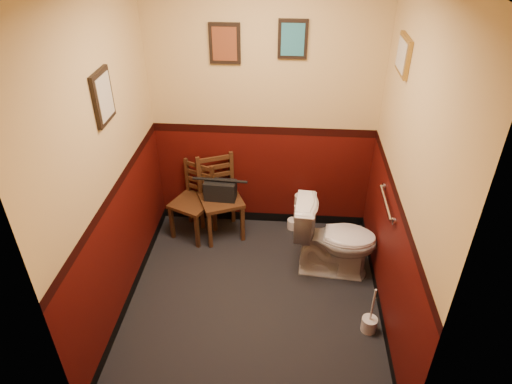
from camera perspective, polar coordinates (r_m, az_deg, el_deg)
floor at (r=4.21m, az=-0.27°, el=-13.37°), size 2.20×2.40×0.00m
wall_back at (r=4.43m, az=0.96°, el=10.53°), size 2.20×0.00×2.70m
wall_front at (r=2.41m, az=-2.72°, el=-11.90°), size 2.20×0.00×2.70m
wall_left at (r=3.61m, az=-18.03°, el=3.23°), size 0.00×2.40×2.70m
wall_right at (r=3.46m, az=18.15°, el=1.83°), size 0.00×2.40×2.70m
grab_bar at (r=3.87m, az=16.01°, el=-1.29°), size 0.05×0.56×0.06m
framed_print_back_a at (r=4.26m, az=-3.93°, el=18.02°), size 0.28×0.04×0.36m
framed_print_back_b at (r=4.20m, az=4.62°, el=18.50°), size 0.26×0.04×0.34m
framed_print_left at (r=3.48m, az=-18.57°, el=11.19°), size 0.04×0.30×0.38m
framed_print_right at (r=3.72m, az=17.95°, el=15.97°), size 0.04×0.34×0.28m
toilet at (r=4.31m, az=9.85°, el=-5.78°), size 0.81×0.49×0.76m
toilet_brush at (r=4.04m, az=13.96°, el=-15.66°), size 0.13×0.13×0.46m
chair_left at (r=4.75m, az=-7.76°, el=-1.15°), size 0.49×0.49×0.80m
chair_right at (r=4.71m, az=-4.54°, el=-0.72°), size 0.53×0.53×0.87m
handbag at (r=4.62m, az=-4.48°, el=0.26°), size 0.33×0.18×0.23m
tp_stack at (r=4.90m, az=5.43°, el=-2.88°), size 0.25×0.15×0.43m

